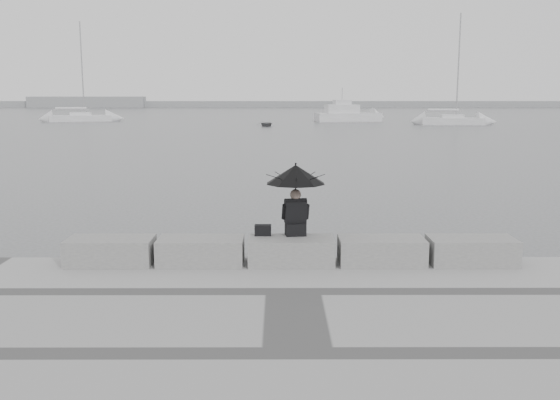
{
  "coord_description": "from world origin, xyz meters",
  "views": [
    {
      "loc": [
        -0.24,
        -11.83,
        3.68
      ],
      "look_at": [
        -0.2,
        3.0,
        1.13
      ],
      "focal_mm": 40.0,
      "sensor_mm": 36.0,
      "label": 1
    }
  ],
  "objects_px": {
    "motor_cruiser": "(348,115)",
    "sailboat_left": "(81,117)",
    "dinghy": "(266,124)",
    "sailboat_right": "(452,120)",
    "seated_person": "(296,183)"
  },
  "relations": [
    {
      "from": "motor_cruiser",
      "to": "seated_person",
      "type": "bearing_deg",
      "value": -108.33
    },
    {
      "from": "motor_cruiser",
      "to": "sailboat_left",
      "type": "bearing_deg",
      "value": 168.49
    },
    {
      "from": "motor_cruiser",
      "to": "dinghy",
      "type": "relative_size",
      "value": 2.99
    },
    {
      "from": "dinghy",
      "to": "sailboat_right",
      "type": "bearing_deg",
      "value": 4.22
    },
    {
      "from": "seated_person",
      "to": "motor_cruiser",
      "type": "bearing_deg",
      "value": 74.12
    },
    {
      "from": "sailboat_left",
      "to": "sailboat_right",
      "type": "height_order",
      "value": "same"
    },
    {
      "from": "sailboat_left",
      "to": "sailboat_right",
      "type": "bearing_deg",
      "value": -27.04
    },
    {
      "from": "sailboat_left",
      "to": "sailboat_right",
      "type": "relative_size",
      "value": 1.0
    },
    {
      "from": "seated_person",
      "to": "sailboat_left",
      "type": "distance_m",
      "value": 75.84
    },
    {
      "from": "sailboat_right",
      "to": "motor_cruiser",
      "type": "bearing_deg",
      "value": 149.29
    },
    {
      "from": "seated_person",
      "to": "dinghy",
      "type": "distance_m",
      "value": 59.21
    },
    {
      "from": "motor_cruiser",
      "to": "dinghy",
      "type": "xyz_separation_m",
      "value": [
        -10.54,
        -11.76,
        -0.64
      ]
    },
    {
      "from": "sailboat_right",
      "to": "dinghy",
      "type": "relative_size",
      "value": 4.34
    },
    {
      "from": "sailboat_left",
      "to": "motor_cruiser",
      "type": "height_order",
      "value": "sailboat_left"
    },
    {
      "from": "sailboat_left",
      "to": "dinghy",
      "type": "xyz_separation_m",
      "value": [
        24.67,
        -11.94,
        -0.27
      ]
    }
  ]
}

